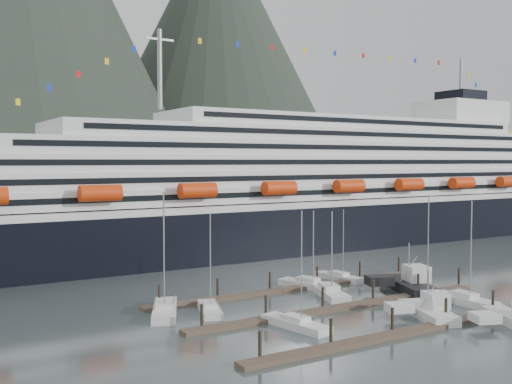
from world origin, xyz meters
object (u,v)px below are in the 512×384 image
sailboat_c (329,293)px  sailboat_h (464,301)px  sailboat_b (295,324)px  trawler_b (427,311)px  sailboat_g (339,277)px  sailboat_a (210,310)px  sailboat_e (165,311)px  trawler_e (408,284)px  cruise_ship (318,194)px  sailboat_f (308,285)px  sailboat_d (423,294)px

sailboat_c → sailboat_h: size_ratio=0.88×
sailboat_b → trawler_b: (16.97, -4.92, 0.45)m
sailboat_g → sailboat_a: bearing=96.4°
sailboat_e → sailboat_a: bearing=-88.9°
sailboat_b → sailboat_g: size_ratio=1.19×
sailboat_g → trawler_e: size_ratio=0.93×
sailboat_g → trawler_e: (3.47, -12.22, 0.61)m
cruise_ship → sailboat_f: bearing=-129.1°
sailboat_c → trawler_e: sailboat_c is taller
cruise_ship → sailboat_a: 69.16m
cruise_ship → trawler_e: cruise_ship is taller
sailboat_g → sailboat_f: bearing=96.9°
sailboat_d → sailboat_e: bearing=88.8°
sailboat_d → sailboat_h: bearing=-148.6°
sailboat_c → cruise_ship: bearing=-15.8°
sailboat_b → sailboat_a: bearing=15.1°
sailboat_d → trawler_b: sailboat_d is taller
sailboat_b → sailboat_c: bearing=-61.4°
sailboat_c → sailboat_g: sailboat_c is taller
sailboat_a → sailboat_h: sailboat_h is taller
sailboat_f → trawler_e: 15.26m
sailboat_a → trawler_b: (22.44, -16.60, 0.45)m
sailboat_b → sailboat_e: size_ratio=0.88×
sailboat_f → trawler_e: size_ratio=0.96×
sailboat_a → sailboat_b: bearing=-135.0°
trawler_e → sailboat_c: bearing=94.4°
sailboat_c → sailboat_e: (-24.78, 2.90, 0.02)m
sailboat_c → trawler_b: sailboat_c is taller
trawler_e → sailboat_e: bearing=100.5°
cruise_ship → trawler_b: 68.61m
sailboat_d → sailboat_f: sailboat_d is taller
sailboat_c → trawler_b: (3.00, -16.06, 0.44)m
trawler_e → sailboat_b: bearing=126.4°
sailboat_e → sailboat_b: bearing=-117.5°
sailboat_b → sailboat_d: sailboat_d is taller
sailboat_b → trawler_e: (26.38, 7.58, 0.58)m
sailboat_h → trawler_e: size_ratio=1.13×
sailboat_c → sailboat_d: (11.30, -7.78, -0.01)m
sailboat_h → trawler_b: (-9.98, -2.42, 0.43)m
sailboat_a → sailboat_b: (5.47, -11.68, 0.01)m
sailboat_e → sailboat_f: (25.50, 3.34, -0.03)m
sailboat_f → sailboat_g: size_ratio=1.04×
sailboat_g → sailboat_h: 22.66m
trawler_b → sailboat_d: bearing=-25.4°
sailboat_g → trawler_b: bearing=157.0°
sailboat_a → sailboat_c: (19.43, -0.54, 0.01)m
sailboat_d → sailboat_e: size_ratio=0.94×
sailboat_c → sailboat_h: (12.99, -13.63, 0.01)m
sailboat_b → sailboat_h: size_ratio=0.97×
cruise_ship → sailboat_a: cruise_ship is taller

